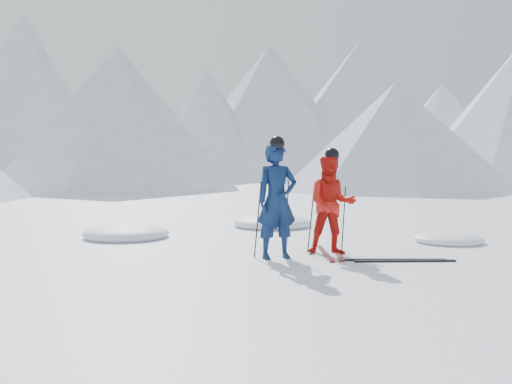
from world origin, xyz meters
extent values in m
plane|color=white|center=(0.00, 0.00, 0.00)|extent=(160.00, 160.00, 0.00)
cone|color=#B2BCD1|center=(-11.51, 40.48, 7.17)|extent=(23.96, 23.96, 14.35)
cone|color=#B2BCD1|center=(-5.08, 51.27, 5.96)|extent=(17.69, 17.69, 11.93)
cone|color=#B2BCD1|center=(4.51, 43.52, 5.42)|extent=(19.63, 19.63, 10.85)
cone|color=#B2BCD1|center=(11.74, 46.25, 7.07)|extent=(23.31, 23.31, 14.15)
cone|color=#B2BCD1|center=(21.49, 44.84, 7.44)|extent=(28.94, 28.94, 14.88)
cone|color=silver|center=(31.93, 45.34, 5.38)|extent=(24.45, 24.45, 10.76)
cone|color=#B2BCD1|center=(12.00, 20.00, 3.25)|extent=(14.00, 14.00, 6.50)
cone|color=#B2BCD1|center=(-4.00, 26.00, 4.50)|extent=(16.00, 16.00, 9.00)
imported|color=#0B1E46|center=(-1.54, -0.40, 1.00)|extent=(0.77, 0.55, 1.99)
imported|color=red|center=(-0.46, -0.22, 0.90)|extent=(1.03, 0.90, 1.80)
cylinder|color=black|center=(-1.84, -0.25, 0.66)|extent=(0.13, 0.09, 1.32)
cylinder|color=black|center=(-1.29, -0.15, 0.66)|extent=(0.13, 0.08, 1.32)
cylinder|color=black|center=(-0.76, 0.03, 0.60)|extent=(0.12, 0.10, 1.20)
cylinder|color=black|center=(-0.16, -0.07, 0.60)|extent=(0.12, 0.08, 1.20)
cube|color=black|center=(-0.58, -0.22, 0.01)|extent=(0.50, 1.67, 0.03)
cube|color=black|center=(-0.34, -0.22, 0.01)|extent=(0.61, 1.65, 0.03)
cube|color=black|center=(0.31, -1.11, 0.01)|extent=(1.67, 0.51, 0.03)
cube|color=black|center=(0.41, -1.26, 0.01)|extent=(1.68, 0.45, 0.03)
ellipsoid|color=white|center=(-4.00, 2.93, 0.00)|extent=(1.87, 1.87, 0.41)
ellipsoid|color=white|center=(2.44, 0.51, 0.00)|extent=(1.41, 1.41, 0.31)
ellipsoid|color=white|center=(-0.29, 4.14, 0.00)|extent=(2.02, 2.02, 0.44)
camera|label=1|loc=(-4.23, -9.25, 1.63)|focal=38.00mm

